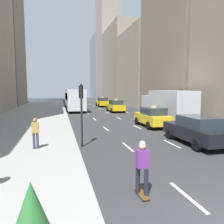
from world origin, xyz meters
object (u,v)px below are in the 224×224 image
object	(u,v)px
skateboarder	(142,166)
sedan_black_near	(196,130)
city_bus	(74,99)
pedestrian_mid_block	(35,132)
taxi_third	(102,102)
taxi_lead	(116,106)
traffic_light_pole	(81,105)
box_truck	(167,105)
taxi_second	(152,117)

from	to	relation	value
skateboarder	sedan_black_near	bearing A→B (deg)	43.53
sedan_black_near	city_bus	world-z (taller)	city_bus
skateboarder	pedestrian_mid_block	size ratio (longest dim) A/B	1.06
taxi_third	taxi_lead	bearing A→B (deg)	-90.00
taxi_third	traffic_light_pole	bearing A→B (deg)	-103.61
taxi_third	pedestrian_mid_block	world-z (taller)	taxi_third
sedan_black_near	traffic_light_pole	world-z (taller)	traffic_light_pole
skateboarder	pedestrian_mid_block	distance (m)	6.95
box_truck	taxi_third	bearing A→B (deg)	98.01
taxi_third	pedestrian_mid_block	size ratio (longest dim) A/B	2.67
taxi_third	pedestrian_mid_block	bearing A→B (deg)	-108.05
taxi_third	skateboarder	bearing A→B (deg)	-99.20
taxi_third	traffic_light_pole	world-z (taller)	traffic_light_pole
taxi_third	box_truck	world-z (taller)	box_truck
taxi_lead	pedestrian_mid_block	distance (m)	20.68
taxi_second	sedan_black_near	size ratio (longest dim) A/B	0.92
taxi_third	box_truck	size ratio (longest dim) A/B	0.52
taxi_lead	sedan_black_near	bearing A→B (deg)	-90.00
city_bus	traffic_light_pole	distance (m)	22.56
taxi_lead	taxi_third	bearing A→B (deg)	90.00
taxi_third	sedan_black_near	xyz separation A→B (m)	(0.00, -28.96, -0.01)
skateboarder	traffic_light_pole	bearing A→B (deg)	100.79
traffic_light_pole	skateboarder	bearing A→B (deg)	-79.21
taxi_second	box_truck	world-z (taller)	box_truck
taxi_second	traffic_light_pole	bearing A→B (deg)	-142.04
taxi_third	city_bus	distance (m)	7.81
sedan_black_near	skateboarder	xyz separation A→B (m)	(-5.54, -5.26, 0.09)
city_bus	traffic_light_pole	xyz separation A→B (m)	(-1.14, -22.52, 0.62)
pedestrian_mid_block	taxi_lead	bearing A→B (deg)	63.48
taxi_third	skateboarder	size ratio (longest dim) A/B	2.52
taxi_third	sedan_black_near	size ratio (longest dim) A/B	0.92
taxi_second	pedestrian_mid_block	size ratio (longest dim) A/B	2.67
sedan_black_near	box_truck	bearing A→B (deg)	72.81
taxi_third	skateboarder	distance (m)	34.67
taxi_second	sedan_black_near	distance (m)	6.35
box_truck	traffic_light_pole	distance (m)	12.46
taxi_third	box_truck	xyz separation A→B (m)	(2.80, -19.91, 0.83)
taxi_third	pedestrian_mid_block	xyz separation A→B (m)	(-9.23, -28.34, 0.19)
box_truck	sedan_black_near	bearing A→B (deg)	-107.19
box_truck	skateboarder	world-z (taller)	box_truck
city_bus	box_truck	distance (m)	16.81
box_truck	pedestrian_mid_block	bearing A→B (deg)	-144.99
skateboarder	traffic_light_pole	size ratio (longest dim) A/B	0.48
sedan_black_near	taxi_second	bearing A→B (deg)	90.00
taxi_lead	traffic_light_pole	distance (m)	19.32
pedestrian_mid_block	traffic_light_pole	size ratio (longest dim) A/B	0.46
taxi_third	box_truck	bearing A→B (deg)	-81.99
taxi_lead	skateboarder	xyz separation A→B (m)	(-5.54, -24.39, 0.08)
taxi_second	skateboarder	world-z (taller)	taxi_second
taxi_second	sedan_black_near	bearing A→B (deg)	-90.00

